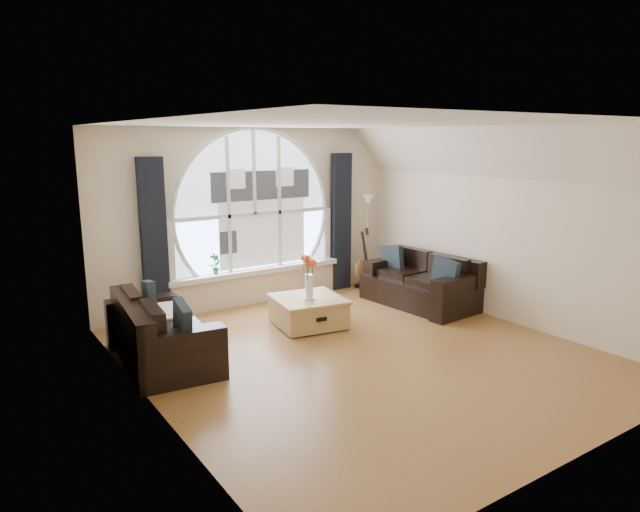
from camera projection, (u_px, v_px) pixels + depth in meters
The scene contains 21 objects.
ground at pixel (362, 354), 6.81m from camera, with size 5.00×5.50×0.01m, color brown.
ceiling at pixel (366, 124), 6.25m from camera, with size 5.00×5.50×0.01m, color silver.
wall_back at pixel (253, 217), 8.76m from camera, with size 5.00×0.01×2.70m, color beige.
wall_front at pixel (589, 299), 4.30m from camera, with size 5.00×0.01×2.70m, color beige.
wall_left at pixel (148, 272), 5.16m from camera, with size 0.01×5.50×2.70m, color beige.
wall_right at pixel (504, 225), 7.90m from camera, with size 0.01×5.50×2.70m, color beige.
attic_slope at pixel (495, 153), 7.53m from camera, with size 0.92×5.50×0.72m, color silver.
arched_window at pixel (253, 199), 8.68m from camera, with size 2.60×0.06×2.15m, color silver.
window_sill at pixel (257, 271), 8.85m from camera, with size 2.90×0.22×0.08m, color white.
window_frame at pixel (254, 199), 8.65m from camera, with size 2.76×0.08×2.15m, color white.
neighbor_house at pixel (263, 207), 8.77m from camera, with size 1.70×0.02×1.50m, color silver.
curtain_left at pixel (154, 241), 7.82m from camera, with size 0.35×0.12×2.30m, color black.
curtain_right at pixel (341, 222), 9.58m from camera, with size 0.35×0.12×2.30m, color black.
sofa_left at pixel (162, 328), 6.51m from camera, with size 0.86×1.72×0.76m, color black.
sofa_right at pixel (419, 280), 8.73m from camera, with size 0.88×1.76×0.78m, color black.
coffee_chest at pixel (308, 310), 7.80m from camera, with size 0.90×0.90×0.44m, color tan.
throw_blanket at pixel (163, 314), 6.71m from camera, with size 0.55×0.55×0.10m, color silver.
vase_flowers at pixel (309, 272), 7.59m from camera, with size 0.24×0.24×0.70m, color white.
floor_lamp at pixel (367, 241), 9.78m from camera, with size 0.24×0.24×1.60m, color #B2B2B2.
guitar at pixel (362, 258), 9.72m from camera, with size 0.36×0.24×1.06m, color brown.
potted_plant at pixel (215, 264), 8.42m from camera, with size 0.17×0.12×0.33m, color #1E6023.
Camera 1 is at (-4.02, -5.03, 2.55)m, focal length 31.85 mm.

